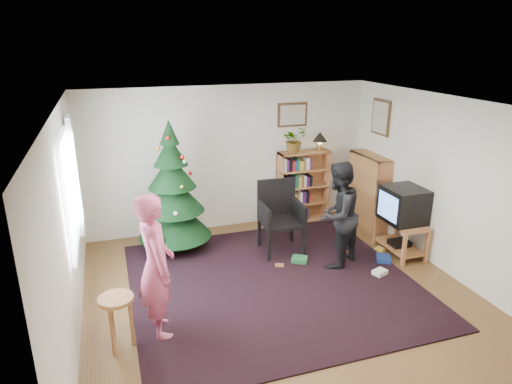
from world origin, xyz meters
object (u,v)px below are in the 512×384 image
object	(u,v)px
picture_right	(381,117)
tv_stand	(400,234)
crt_tv	(404,205)
stool	(117,309)
person_by_chair	(337,215)
potted_plant	(294,140)
table_lamp	(320,138)
picture_back	(292,115)
christmas_tree	(173,197)
armchair	(279,213)
bookshelf_right	(368,190)
bookshelf_back	(303,185)
person_standing	(156,266)

from	to	relation	value
picture_right	tv_stand	bearing A→B (deg)	-102.00
crt_tv	picture_right	bearing A→B (deg)	77.87
stool	person_by_chair	distance (m)	3.31
stool	potted_plant	bearing A→B (deg)	41.27
stool	table_lamp	size ratio (longest dim) A/B	1.85
picture_back	person_by_chair	world-z (taller)	picture_back
christmas_tree	armchair	xyz separation A→B (m)	(1.57, -0.52, -0.26)
picture_back	potted_plant	xyz separation A→B (m)	(-0.01, -0.14, -0.42)
armchair	stool	size ratio (longest dim) A/B	1.80
armchair	potted_plant	size ratio (longest dim) A/B	2.42
picture_right	bookshelf_right	bearing A→B (deg)	-175.96
table_lamp	person_by_chair	bearing A→B (deg)	-107.25
potted_plant	crt_tv	bearing A→B (deg)	-58.94
bookshelf_back	person_by_chair	world-z (taller)	person_by_chair
person_by_chair	table_lamp	size ratio (longest dim) A/B	4.71
stool	person_standing	distance (m)	0.60
bookshelf_right	potted_plant	distance (m)	1.60
crt_tv	picture_back	bearing A→B (deg)	119.01
bookshelf_right	armchair	world-z (taller)	bookshelf_right
stool	bookshelf_back	bearing A→B (deg)	39.56
bookshelf_back	potted_plant	distance (m)	0.89
stool	person_standing	size ratio (longest dim) A/B	0.37
picture_right	potted_plant	size ratio (longest dim) A/B	1.29
person_standing	potted_plant	bearing A→B (deg)	-52.67
armchair	stool	xyz separation A→B (m)	(-2.53, -1.78, -0.13)
person_standing	stool	bearing A→B (deg)	102.43
person_standing	picture_right	bearing A→B (deg)	-69.85
crt_tv	person_standing	xyz separation A→B (m)	(-3.83, -0.87, 0.03)
picture_back	person_standing	size ratio (longest dim) A/B	0.32
picture_right	bookshelf_back	world-z (taller)	picture_right
crt_tv	armchair	bearing A→B (deg)	156.55
bookshelf_back	potted_plant	bearing A→B (deg)	180.00
bookshelf_back	bookshelf_right	world-z (taller)	same
bookshelf_back	picture_right	bearing A→B (deg)	-27.45
tv_stand	person_by_chair	size ratio (longest dim) A/B	0.52
picture_back	person_by_chair	distance (m)	2.27
table_lamp	armchair	bearing A→B (deg)	-138.68
person_standing	potted_plant	distance (m)	3.88
bookshelf_back	tv_stand	distance (m)	2.02
bookshelf_back	table_lamp	size ratio (longest dim) A/B	3.83
crt_tv	table_lamp	size ratio (longest dim) A/B	1.81
person_by_chair	potted_plant	xyz separation A→B (m)	(0.06, 1.82, 0.73)
bookshelf_right	person_standing	world-z (taller)	person_standing
bookshelf_right	person_standing	bearing A→B (deg)	117.49
christmas_tree	person_by_chair	world-z (taller)	christmas_tree
crt_tv	stool	world-z (taller)	crt_tv
person_standing	person_by_chair	size ratio (longest dim) A/B	1.06
crt_tv	armchair	world-z (taller)	armchair
crt_tv	tv_stand	bearing A→B (deg)	-0.00
picture_back	person_standing	xyz separation A→B (m)	(-2.76, -2.79, -1.10)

